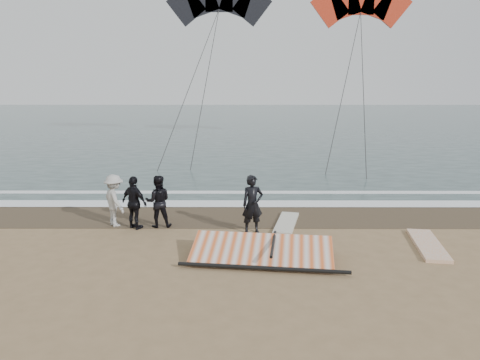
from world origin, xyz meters
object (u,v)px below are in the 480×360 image
object	(u,v)px
board_white	(428,245)
sail_rig	(259,251)
board_cream	(286,223)
man_main	(253,204)

from	to	relation	value
board_white	sail_rig	size ratio (longest dim) A/B	0.58
board_white	board_cream	bearing A→B (deg)	160.80
man_main	board_cream	bearing A→B (deg)	19.00
board_white	sail_rig	world-z (taller)	sail_rig
man_main	board_cream	distance (m)	1.61
sail_rig	board_cream	bearing A→B (deg)	70.45
board_cream	sail_rig	world-z (taller)	sail_rig
man_main	board_white	bearing A→B (deg)	-29.57
board_cream	man_main	bearing A→B (deg)	-131.91
man_main	sail_rig	world-z (taller)	man_main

